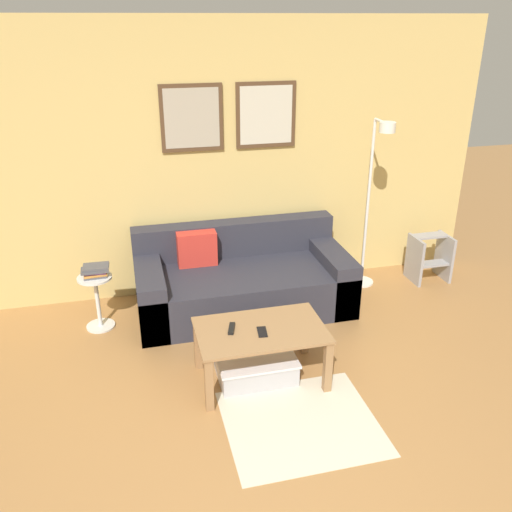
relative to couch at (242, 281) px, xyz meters
name	(u,v)px	position (x,y,z in m)	size (l,w,h in m)	color
wall_back	(200,162)	(-0.27, 0.50, 1.02)	(5.60, 0.09, 2.55)	#D6B76B
area_rug	(301,422)	(0.03, -1.69, -0.26)	(1.02, 0.90, 0.01)	beige
couch	(242,281)	(0.00, 0.00, 0.00)	(1.94, 0.95, 0.73)	#2D2D38
coffee_table	(261,338)	(-0.11, -1.14, 0.10)	(0.94, 0.59, 0.43)	#997047
storage_bin	(255,366)	(-0.14, -1.11, -0.17)	(0.60, 0.44, 0.18)	#B2B2B7
floor_lamp	(374,196)	(1.31, 0.07, 0.71)	(0.25, 0.44, 1.68)	white
side_table	(97,297)	(-1.30, -0.07, 0.03)	(0.29, 0.29, 0.49)	silver
book_stack	(95,271)	(-1.29, -0.06, 0.28)	(0.24, 0.16, 0.10)	#4C4C51
remote_control	(231,328)	(-0.32, -1.10, 0.18)	(0.04, 0.15, 0.02)	black
cell_phone	(262,332)	(-0.11, -1.19, 0.18)	(0.07, 0.14, 0.01)	black
step_stool	(430,257)	(2.01, 0.08, -0.01)	(0.37, 0.31, 0.48)	#99999E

